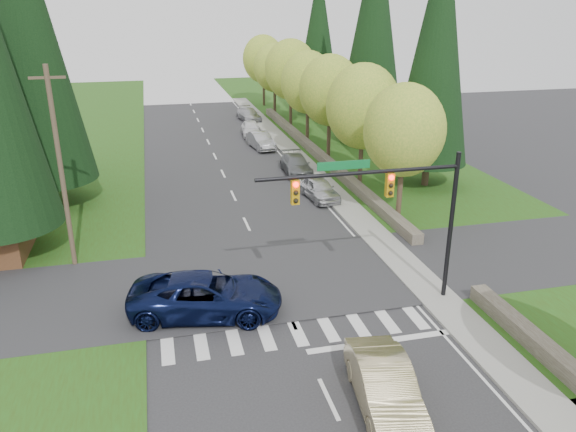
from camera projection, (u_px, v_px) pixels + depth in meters
name	position (u px, v px, depth m)	size (l,w,h in m)	color
ground	(320.00, 381.00, 19.94)	(120.00, 120.00, 0.00)	#28282B
grass_east	(412.00, 186.00, 40.94)	(14.00, 110.00, 0.06)	#2D4813
grass_west	(30.00, 216.00, 35.22)	(14.00, 110.00, 0.06)	#2D4813
cross_street	(273.00, 280.00, 27.20)	(120.00, 8.00, 0.10)	#28282B
sidewalk_east	(324.00, 183.00, 41.40)	(1.80, 80.00, 0.13)	gray
curb_east	(313.00, 184.00, 41.21)	(0.20, 80.00, 0.13)	gray
stone_wall_north	(316.00, 152.00, 48.94)	(0.70, 40.00, 0.70)	#4C4438
traffic_signal	(393.00, 199.00, 23.20)	(8.70, 0.37, 6.80)	black
utility_pole	(61.00, 168.00, 26.90)	(1.60, 0.24, 10.00)	#473828
decid_tree_0	(404.00, 130.00, 32.67)	(4.80, 4.80, 8.37)	#38281C
decid_tree_1	(363.00, 107.00, 38.98)	(5.20, 5.20, 8.80)	#38281C
decid_tree_2	(330.00, 90.00, 45.24)	(5.00, 5.00, 8.82)	#38281C
decid_tree_3	(308.00, 82.00, 51.71)	(5.00, 5.00, 8.55)	#38281C
decid_tree_4	(291.00, 70.00, 57.94)	(5.40, 5.40, 9.18)	#38281C
decid_tree_5	(274.00, 68.00, 64.44)	(4.80, 4.80, 8.30)	#38281C
decid_tree_6	(263.00, 59.00, 70.70)	(5.20, 5.20, 8.86)	#38281C
conifer_w_c	(23.00, 26.00, 33.23)	(6.46, 6.46, 20.80)	#38281C
conifer_w_e	(11.00, 38.00, 38.60)	(5.78, 5.78, 18.80)	#38281C
conifer_e_a	(437.00, 47.00, 37.68)	(5.44, 5.44, 17.80)	#38281C
conifer_e_b	(374.00, 24.00, 50.25)	(6.12, 6.12, 19.80)	#38281C
conifer_e_c	(318.00, 33.00, 63.27)	(5.10, 5.10, 16.80)	#38281C
sedan_champagne	(385.00, 386.00, 18.37)	(1.74, 4.98, 1.64)	#C9B786
suv_navy	(206.00, 295.00, 23.92)	(2.99, 6.48, 1.80)	#0A1236
parked_car_a	(319.00, 189.00, 38.13)	(1.73, 4.29, 1.46)	silver
parked_car_b	(296.00, 165.00, 43.81)	(1.97, 4.85, 1.41)	slate
parked_car_c	(261.00, 141.00, 51.28)	(1.56, 4.47, 1.47)	#9E9EA3
parked_car_d	(251.00, 129.00, 56.13)	(1.75, 4.36, 1.48)	silver
parked_car_e	(249.00, 115.00, 63.37)	(1.97, 4.83, 1.40)	#AFAEB3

